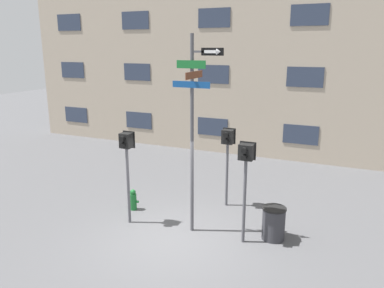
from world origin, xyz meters
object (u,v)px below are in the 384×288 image
Objects in this scene: pedestrian_signal_right at (246,165)px; trash_bin at (274,223)px; pedestrian_signal_across at (228,145)px; fire_hydrant at (133,200)px; street_sign_pole at (194,120)px; pedestrian_signal_left at (127,153)px.

trash_bin is at bearing 35.49° from pedestrian_signal_right.
pedestrian_signal_across is 2.84× the size of trash_bin.
pedestrian_signal_across is at bearing 29.95° from fire_hydrant.
street_sign_pole is 7.90× the size of fire_hydrant.
pedestrian_signal_right is 1.83m from trash_bin.
street_sign_pole is 1.70m from pedestrian_signal_right.
trash_bin is (4.29, -0.09, 0.12)m from fire_hydrant.
pedestrian_signal_across is (-1.12, 2.01, -0.12)m from pedestrian_signal_right.
pedestrian_signal_across is at bearing 46.26° from pedestrian_signal_left.
trash_bin is at bearing 11.75° from street_sign_pole.
pedestrian_signal_right is at bearing -144.51° from trash_bin.
fire_hydrant is (-2.50, -1.44, -1.64)m from pedestrian_signal_across.
pedestrian_signal_across is at bearing 82.23° from street_sign_pole.
pedestrian_signal_right is (3.25, 0.22, 0.01)m from pedestrian_signal_left.
pedestrian_signal_left reaches higher than pedestrian_signal_right.
pedestrian_signal_left is 3.04× the size of trash_bin.
pedestrian_signal_left is 1.95m from fire_hydrant.
street_sign_pole reaches higher than fire_hydrant.
pedestrian_signal_across is at bearing 139.44° from trash_bin.
pedestrian_signal_left is 1.07× the size of pedestrian_signal_across.
trash_bin is at bearing -1.19° from fire_hydrant.
street_sign_pole reaches higher than trash_bin.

